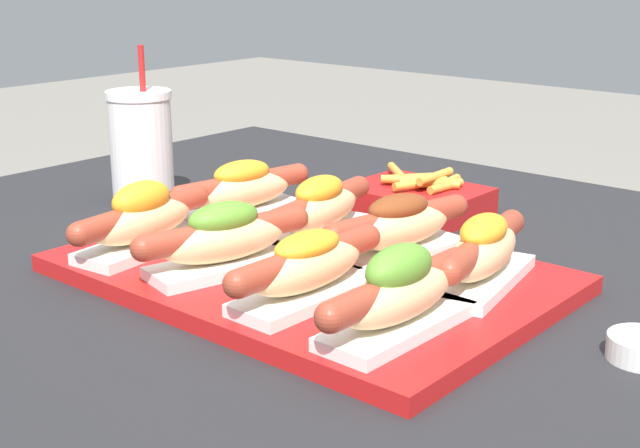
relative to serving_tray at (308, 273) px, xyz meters
name	(u,v)px	position (x,y,z in m)	size (l,w,h in m)	color
serving_tray	(308,273)	(0.00, 0.00, 0.00)	(0.49, 0.34, 0.02)	red
hot_dog_0	(142,219)	(-0.17, -0.08, 0.04)	(0.08, 0.20, 0.08)	white
hot_dog_1	(224,239)	(-0.05, -0.07, 0.04)	(0.10, 0.20, 0.07)	white
hot_dog_2	(307,267)	(0.07, -0.07, 0.04)	(0.06, 0.20, 0.07)	white
hot_dog_3	(398,294)	(0.17, -0.08, 0.04)	(0.06, 0.20, 0.08)	white
hot_dog_4	(242,190)	(-0.18, 0.08, 0.04)	(0.08, 0.20, 0.07)	white
hot_dog_5	(319,209)	(-0.05, 0.08, 0.04)	(0.08, 0.20, 0.07)	white
hot_dog_6	(398,227)	(0.06, 0.08, 0.04)	(0.09, 0.20, 0.07)	white
hot_dog_7	(483,252)	(0.17, 0.07, 0.04)	(0.09, 0.20, 0.07)	white
drink_cup	(141,148)	(-0.37, 0.08, 0.07)	(0.09, 0.09, 0.21)	white
fries_basket	(417,199)	(-0.06, 0.29, 0.01)	(0.17, 0.13, 0.06)	#B21919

